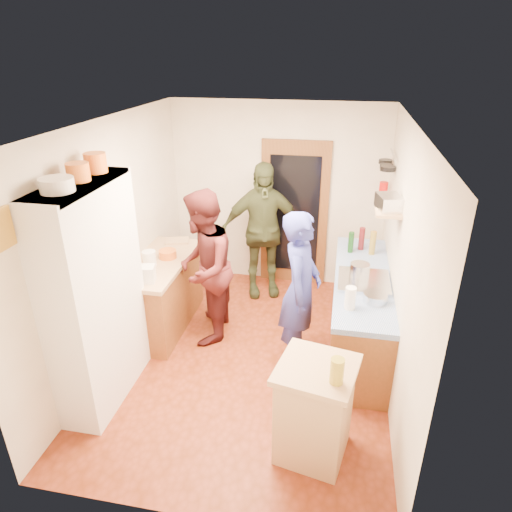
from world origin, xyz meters
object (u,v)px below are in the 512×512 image
(person_hob, at_px, (303,292))
(person_left, at_px, (207,267))
(person_back, at_px, (263,231))
(hutch_body, at_px, (96,297))
(island_base, at_px, (314,413))
(right_counter_base, at_px, (359,313))

(person_hob, xyz_separation_m, person_left, (-1.15, 0.31, 0.04))
(person_left, relative_size, person_back, 0.97)
(hutch_body, xyz_separation_m, person_left, (0.72, 1.17, -0.18))
(hutch_body, xyz_separation_m, person_back, (1.18, 2.32, -0.15))
(person_back, bearing_deg, person_hob, -83.13)
(island_base, bearing_deg, right_counter_base, 76.88)
(island_base, height_order, person_left, person_left)
(person_hob, distance_m, person_left, 1.19)
(person_hob, relative_size, person_left, 0.96)
(island_base, xyz_separation_m, person_left, (-1.38, 1.57, 0.49))
(person_left, distance_m, person_back, 1.24)
(island_base, relative_size, person_back, 0.45)
(person_hob, xyz_separation_m, person_back, (-0.69, 1.46, 0.07))
(right_counter_base, xyz_separation_m, person_left, (-1.78, -0.13, 0.50))
(hutch_body, xyz_separation_m, person_hob, (1.87, 0.86, -0.22))
(hutch_body, distance_m, person_left, 1.39)
(island_base, distance_m, person_hob, 1.35)
(hutch_body, bearing_deg, person_back, 63.08)
(hutch_body, bearing_deg, right_counter_base, 27.47)
(hutch_body, bearing_deg, person_left, 58.26)
(island_base, relative_size, person_left, 0.47)
(right_counter_base, distance_m, island_base, 1.74)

